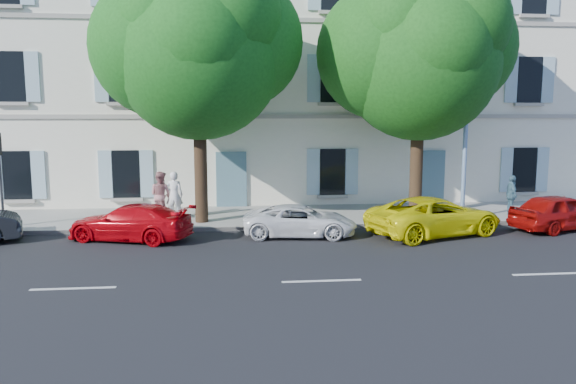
{
  "coord_description": "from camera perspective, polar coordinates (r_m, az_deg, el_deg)",
  "views": [
    {
      "loc": [
        -2.21,
        -17.37,
        4.17
      ],
      "look_at": [
        -0.23,
        2.0,
        1.4
      ],
      "focal_mm": 35.0,
      "sensor_mm": 36.0,
      "label": 1
    }
  ],
  "objects": [
    {
      "name": "pedestrian_c",
      "position": [
        23.69,
        21.76,
        -0.31
      ],
      "size": [
        0.51,
        0.97,
        1.59
      ],
      "primitive_type": "imported",
      "rotation": [
        0.0,
        0.0,
        1.44
      ],
      "color": "slate",
      "rests_on": "sidewalk"
    },
    {
      "name": "tree_right",
      "position": [
        22.23,
        13.23,
        12.79
      ],
      "size": [
        5.99,
        5.99,
        9.23
      ],
      "color": "#3A2819",
      "rests_on": "sidewalk"
    },
    {
      "name": "tree_left",
      "position": [
        20.77,
        -9.11,
        13.5
      ],
      "size": [
        6.03,
        6.03,
        9.34
      ],
      "color": "#3A2819",
      "rests_on": "sidewalk"
    },
    {
      "name": "car_red_hatchback",
      "position": [
        22.22,
        25.88,
        -1.83
      ],
      "size": [
        4.13,
        2.67,
        1.31
      ],
      "primitive_type": "imported",
      "rotation": [
        0.0,
        0.0,
        1.89
      ],
      "color": "#990C09",
      "rests_on": "ground"
    },
    {
      "name": "pedestrian_a",
      "position": [
        21.68,
        -11.49,
        -0.32
      ],
      "size": [
        0.69,
        0.48,
        1.82
      ],
      "primitive_type": "imported",
      "rotation": [
        0.0,
        0.0,
        3.07
      ],
      "color": "white",
      "rests_on": "sidewalk"
    },
    {
      "name": "car_yellow_supercar",
      "position": [
        19.79,
        14.67,
        -2.39
      ],
      "size": [
        5.21,
        3.66,
        1.32
      ],
      "primitive_type": "imported",
      "rotation": [
        0.0,
        0.0,
        1.91
      ],
      "color": "yellow",
      "rests_on": "ground"
    },
    {
      "name": "ground",
      "position": [
        18.0,
        1.38,
        -5.3
      ],
      "size": [
        90.0,
        90.0,
        0.0
      ],
      "primitive_type": "plane",
      "color": "black"
    },
    {
      "name": "building",
      "position": [
        27.72,
        -1.28,
        11.88
      ],
      "size": [
        28.0,
        7.0,
        12.0
      ],
      "primitive_type": "cube",
      "color": "white",
      "rests_on": "ground"
    },
    {
      "name": "kerb",
      "position": [
        20.19,
        0.57,
        -3.59
      ],
      "size": [
        36.0,
        0.16,
        0.16
      ],
      "primitive_type": "cube",
      "color": "#9E998E",
      "rests_on": "ground"
    },
    {
      "name": "sidewalk",
      "position": [
        22.31,
        -0.06,
        -2.48
      ],
      "size": [
        36.0,
        4.5,
        0.15
      ],
      "primitive_type": "cube",
      "color": "#A09E96",
      "rests_on": "ground"
    },
    {
      "name": "pedestrian_b",
      "position": [
        21.85,
        -12.81,
        -0.31
      ],
      "size": [
        1.11,
        1.06,
        1.81
      ],
      "primitive_type": "imported",
      "rotation": [
        0.0,
        0.0,
        2.55
      ],
      "color": "#AD6F70",
      "rests_on": "sidewalk"
    },
    {
      "name": "car_red_coupe",
      "position": [
        19.13,
        -15.73,
        -2.98
      ],
      "size": [
        4.42,
        2.91,
        1.19
      ],
      "primitive_type": "imported",
      "rotation": [
        0.0,
        0.0,
        4.38
      ],
      "color": "#BE050E",
      "rests_on": "ground"
    },
    {
      "name": "car_white_coupe",
      "position": [
        19.01,
        1.24,
        -2.94
      ],
      "size": [
        4.01,
        2.22,
        1.06
      ],
      "primitive_type": "imported",
      "rotation": [
        0.0,
        0.0,
        1.45
      ],
      "color": "white",
      "rests_on": "ground"
    },
    {
      "name": "street_lamp",
      "position": [
        21.76,
        17.93,
        9.38
      ],
      "size": [
        0.31,
        1.75,
        8.21
      ],
      "color": "#7293BF",
      "rests_on": "sidewalk"
    }
  ]
}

